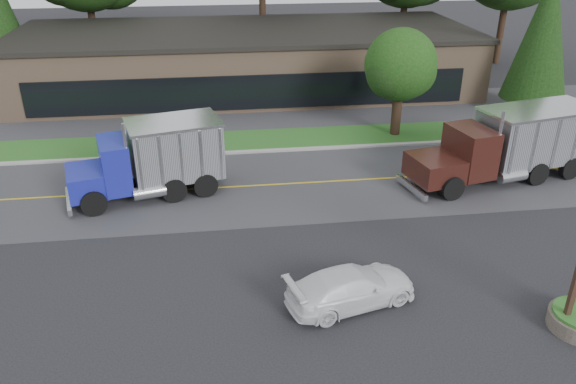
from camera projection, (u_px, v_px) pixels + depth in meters
name	position (u px, v px, depth m)	size (l,w,h in m)	color
ground	(236.00, 305.00, 18.46)	(140.00, 140.00, 0.00)	#2E2E32
road	(227.00, 187.00, 26.46)	(60.00, 8.00, 0.02)	#4C4C50
center_line	(227.00, 187.00, 26.46)	(60.00, 0.12, 0.01)	gold
curb	(225.00, 154.00, 30.20)	(60.00, 0.30, 0.12)	#9E9E99
grass_verge	(224.00, 142.00, 31.80)	(60.00, 3.40, 0.03)	#255E20
far_parking	(222.00, 114.00, 36.25)	(60.00, 7.00, 0.02)	#4C4C50
strip_mall	(246.00, 61.00, 40.93)	(32.00, 12.00, 4.00)	#98775D
evergreen_right	(544.00, 32.00, 34.55)	(4.07, 4.07, 9.24)	#382619
tree_verge	(401.00, 68.00, 31.30)	(4.28, 4.03, 6.11)	#382619
dump_truck_blue	(155.00, 157.00, 25.15)	(7.21, 4.16, 3.36)	black
dump_truck_maroon	(513.00, 143.00, 26.72)	(9.67, 4.42, 3.36)	black
rally_car	(351.00, 287.00, 18.30)	(1.78, 4.39, 1.27)	white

